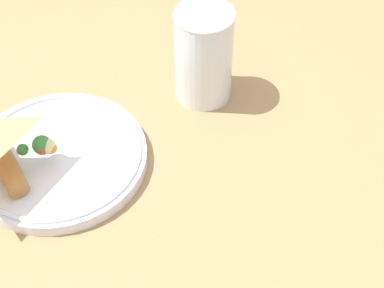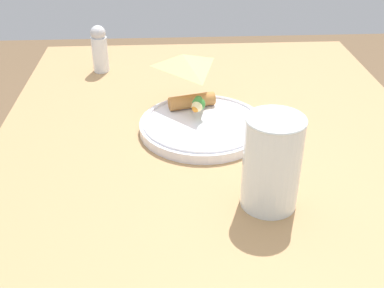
# 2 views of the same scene
# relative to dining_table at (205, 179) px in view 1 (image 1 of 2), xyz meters

# --- Properties ---
(dining_table) EXTENTS (1.25, 0.72, 0.78)m
(dining_table) POSITION_rel_dining_table_xyz_m (0.00, 0.00, 0.00)
(dining_table) COLOR #A87F51
(dining_table) RESTS_ON ground_plane
(plate_pizza) EXTENTS (0.21, 0.21, 0.05)m
(plate_pizza) POSITION_rel_dining_table_xyz_m (0.19, 0.02, 0.13)
(plate_pizza) COLOR white
(plate_pizza) RESTS_ON dining_table
(milk_glass) EXTENTS (0.08, 0.08, 0.13)m
(milk_glass) POSITION_rel_dining_table_xyz_m (-0.01, -0.06, 0.17)
(milk_glass) COLOR white
(milk_glass) RESTS_ON dining_table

